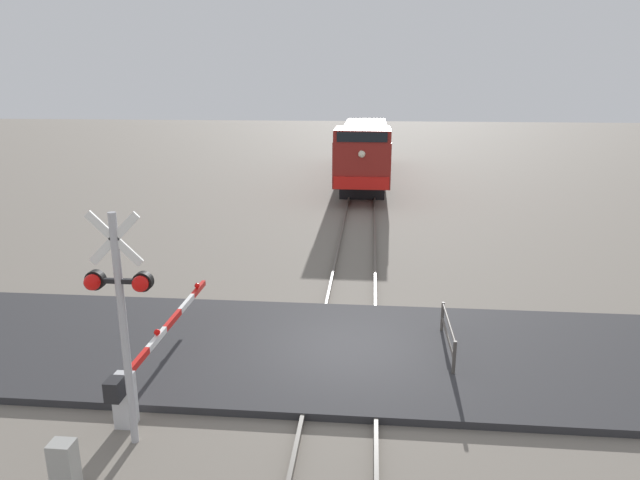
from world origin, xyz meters
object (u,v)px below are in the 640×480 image
(crossing_signal, at_px, (121,304))
(guard_railing, at_px, (448,333))
(locomotive, at_px, (364,148))
(crossing_gate, at_px, (140,370))
(utility_cabinet, at_px, (65,471))

(crossing_signal, xyz_separation_m, guard_railing, (6.15, 3.93, -2.14))
(locomotive, relative_size, crossing_signal, 4.31)
(crossing_gate, bearing_deg, guard_railing, 21.94)
(crossing_gate, xyz_separation_m, guard_railing, (6.52, 2.62, -0.13))
(locomotive, relative_size, guard_railing, 8.11)
(locomotive, xyz_separation_m, utility_cabinet, (-4.17, -30.23, -1.56))
(locomotive, distance_m, crossing_gate, 27.73)
(crossing_signal, distance_m, utility_cabinet, 2.74)
(crossing_signal, distance_m, crossing_gate, 2.42)
(crossing_gate, relative_size, utility_cabinet, 5.60)
(crossing_gate, bearing_deg, crossing_signal, -74.39)
(crossing_signal, xyz_separation_m, utility_cabinet, (-0.45, -1.53, -2.23))
(locomotive, xyz_separation_m, crossing_gate, (-4.09, -27.40, -1.35))
(crossing_signal, relative_size, crossing_gate, 0.75)
(crossing_gate, relative_size, guard_railing, 2.52)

